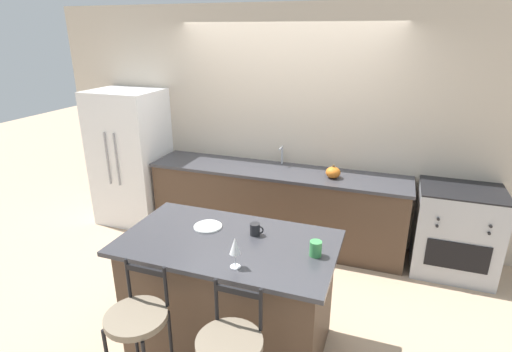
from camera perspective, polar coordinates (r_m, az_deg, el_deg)
ground_plane at (r=4.66m, az=1.45°, el=-11.03°), size 18.00×18.00×0.00m
wall_back at (r=4.76m, az=4.18°, el=7.20°), size 6.00×0.07×2.70m
back_counter at (r=4.76m, az=2.89°, el=-4.16°), size 2.99×0.66×0.91m
sink_faucet at (r=4.73m, az=3.70°, el=3.29°), size 0.02×0.13×0.22m
kitchen_island at (r=3.28m, az=-3.86°, el=-16.28°), size 1.62×0.92×0.93m
refrigerator at (r=5.41m, az=-17.37°, el=2.56°), size 0.84×0.74×1.72m
oven_range at (r=4.63m, az=26.63°, el=-7.02°), size 0.80×0.65×0.93m
bar_stool_near at (r=2.85m, az=-16.42°, el=-20.57°), size 0.40×0.40×1.02m
dinner_plate at (r=3.23m, az=-6.88°, el=-7.14°), size 0.23×0.23×0.02m
wine_glass at (r=2.64m, az=-3.03°, el=-10.03°), size 0.07×0.07×0.22m
coffee_mug at (r=3.08m, az=-0.11°, el=-7.61°), size 0.11×0.08×0.09m
tumbler_cup at (r=2.84m, az=8.51°, el=-10.21°), size 0.08×0.08×0.11m
pumpkin_decoration at (r=4.38m, az=10.96°, el=0.51°), size 0.16×0.16×0.15m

